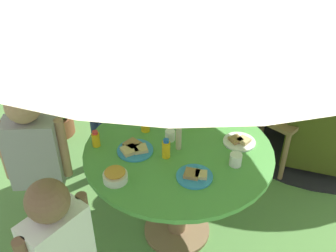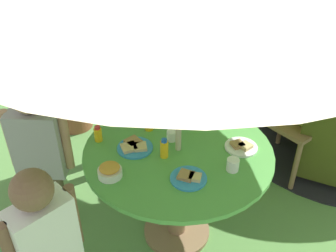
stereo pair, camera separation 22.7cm
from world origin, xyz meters
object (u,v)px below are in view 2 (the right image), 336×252
(juice_bottle_near_right, at_px, (98,134))
(snack_bowl, at_px, (110,171))
(plate_back_edge, at_px, (189,178))
(cup_far, at_px, (233,165))
(wooden_chair, at_px, (302,108))
(child_in_yellow_shirt, at_px, (222,80))
(child_in_white_shirt, at_px, (45,238))
(juice_bottle_mid_left, at_px, (164,149))
(child_in_grey_shirt, at_px, (39,143))
(child_in_pink_shirt, at_px, (107,68))
(juice_bottle_far_right, at_px, (194,119))
(potted_plant, at_px, (72,99))
(cup_near, at_px, (172,136))
(juice_bottle_far_left, at_px, (149,123))
(juice_bottle_mid_right, at_px, (204,107))
(plate_near_left, at_px, (241,146))
(plate_center_front, at_px, (163,114))
(plate_center_back, at_px, (134,147))
(garden_table, at_px, (178,170))

(juice_bottle_near_right, bearing_deg, snack_bowl, -49.82)
(plate_back_edge, relative_size, cup_far, 2.74)
(wooden_chair, bearing_deg, child_in_yellow_shirt, -130.65)
(child_in_white_shirt, relative_size, juice_bottle_mid_left, 8.87)
(child_in_yellow_shirt, bearing_deg, child_in_grey_shirt, -33.87)
(child_in_pink_shirt, bearing_deg, snack_bowl, -26.10)
(juice_bottle_far_right, bearing_deg, cup_far, -45.44)
(potted_plant, height_order, cup_near, cup_near)
(snack_bowl, height_order, plate_back_edge, snack_bowl)
(juice_bottle_far_left, bearing_deg, juice_bottle_mid_right, 48.90)
(plate_near_left, relative_size, cup_near, 3.09)
(juice_bottle_mid_right, bearing_deg, wooden_chair, 46.43)
(child_in_yellow_shirt, xyz_separation_m, juice_bottle_far_right, (-0.03, -0.63, 0.01))
(potted_plant, bearing_deg, cup_far, -28.90)
(child_in_white_shirt, xyz_separation_m, juice_bottle_mid_left, (0.32, 0.74, 0.09))
(plate_center_front, xyz_separation_m, cup_near, (0.16, -0.25, 0.02))
(child_in_grey_shirt, relative_size, plate_center_front, 5.17)
(child_in_white_shirt, bearing_deg, snack_bowl, 11.72)
(juice_bottle_far_left, bearing_deg, wooden_chair, 47.20)
(wooden_chair, distance_m, plate_center_back, 1.54)
(wooden_chair, xyz_separation_m, cup_far, (-0.31, -1.20, 0.23))
(plate_center_back, bearing_deg, potted_plant, 139.50)
(plate_back_edge, distance_m, juice_bottle_mid_left, 0.25)
(plate_center_front, distance_m, plate_near_left, 0.61)
(garden_table, distance_m, plate_near_left, 0.43)
(plate_near_left, bearing_deg, plate_back_edge, -118.36)
(child_in_yellow_shirt, relative_size, plate_center_back, 5.64)
(child_in_yellow_shirt, bearing_deg, cup_near, -5.08)
(plate_center_front, relative_size, plate_near_left, 1.14)
(juice_bottle_far_right, bearing_deg, juice_bottle_near_right, -143.11)
(snack_bowl, bearing_deg, juice_bottle_far_left, 87.87)
(child_in_white_shirt, height_order, plate_center_back, child_in_white_shirt)
(plate_back_edge, bearing_deg, juice_bottle_far_right, 105.19)
(potted_plant, xyz_separation_m, child_in_white_shirt, (1.06, -1.76, 0.40))
(child_in_white_shirt, distance_m, juice_bottle_mid_left, 0.81)
(juice_bottle_far_right, bearing_deg, plate_back_edge, -74.81)
(child_in_yellow_shirt, bearing_deg, garden_table, 0.00)
(plate_near_left, xyz_separation_m, cup_far, (-0.00, -0.22, 0.03))
(plate_center_front, xyz_separation_m, juice_bottle_far_left, (-0.02, -0.19, 0.04))
(plate_center_back, height_order, juice_bottle_mid_right, juice_bottle_mid_right)
(child_in_grey_shirt, distance_m, juice_bottle_far_left, 0.70)
(juice_bottle_mid_left, relative_size, cup_far, 1.70)
(plate_center_back, xyz_separation_m, juice_bottle_far_left, (0.00, 0.22, 0.04))
(plate_center_front, bearing_deg, child_in_pink_shirt, 158.17)
(juice_bottle_far_left, relative_size, juice_bottle_mid_right, 0.99)
(child_in_pink_shirt, height_order, snack_bowl, child_in_pink_shirt)
(garden_table, bearing_deg, juice_bottle_far_left, 152.38)
(snack_bowl, distance_m, plate_back_edge, 0.44)
(child_in_grey_shirt, bearing_deg, cup_far, -8.51)
(plate_center_front, bearing_deg, juice_bottle_far_right, -9.60)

